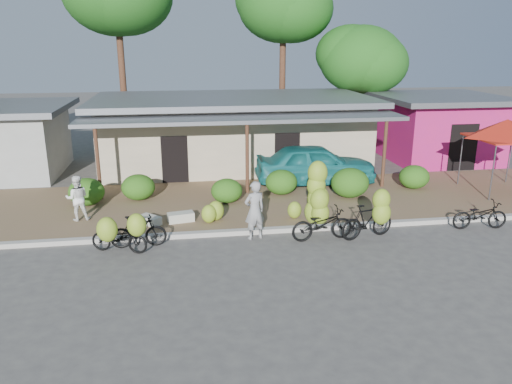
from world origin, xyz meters
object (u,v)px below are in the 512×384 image
at_px(bike_far_left, 117,236).
at_px(bystander, 77,198).
at_px(bike_left, 138,230).
at_px(sack_far, 150,220).
at_px(vendor, 255,210).
at_px(tree_center_right, 280,4).
at_px(sack_near, 181,217).
at_px(tree_near_right, 357,57).
at_px(bike_right, 371,218).
at_px(teal_van, 316,164).
at_px(red_canopy, 507,129).
at_px(bike_far_right, 480,215).
at_px(bike_center, 320,210).

bearing_deg(bike_far_left, bystander, 48.90).
xyz_separation_m(bike_left, sack_far, (0.24, 1.70, -0.31)).
height_order(bike_far_left, bike_left, bike_far_left).
distance_m(bike_left, vendor, 3.51).
xyz_separation_m(tree_center_right, vendor, (-3.70, -15.02, -6.95)).
bearing_deg(sack_near, bike_left, -124.30).
height_order(bike_far_left, vendor, vendor).
bearing_deg(tree_near_right, sack_near, -130.92).
bearing_deg(bike_left, vendor, -88.13).
relative_size(tree_center_right, bike_left, 5.93).
xyz_separation_m(bike_right, teal_van, (-0.12, 5.93, 0.25)).
bearing_deg(tree_center_right, sack_far, -117.07).
distance_m(bystander, teal_van, 9.47).
bearing_deg(bystander, teal_van, -168.12).
distance_m(red_canopy, sack_near, 12.92).
bearing_deg(bike_far_left, bike_left, -44.75).
xyz_separation_m(bike_far_right, bystander, (-12.93, 2.52, 0.41)).
bearing_deg(bike_left, teal_van, -53.35).
bearing_deg(vendor, tree_near_right, -138.11).
distance_m(tree_near_right, bystander, 17.62).
bearing_deg(bike_left, sack_far, -10.46).
bearing_deg(red_canopy, sack_near, -172.40).
relative_size(tree_near_right, vendor, 3.66).
relative_size(bike_far_right, teal_van, 0.37).
xyz_separation_m(bike_right, bike_far_right, (3.85, 0.34, -0.24)).
height_order(bike_far_right, sack_near, bike_far_right).
bearing_deg(bike_far_right, sack_near, 83.89).
bearing_deg(sack_far, bike_far_right, -9.26).
distance_m(bike_center, teal_van, 5.64).
bearing_deg(teal_van, sack_near, 125.39).
bearing_deg(sack_far, tree_near_right, 46.64).
distance_m(bike_left, bike_center, 5.49).
bearing_deg(teal_van, bike_center, 167.70).
height_order(sack_near, bystander, bystander).
distance_m(bike_far_left, vendor, 4.10).
relative_size(vendor, teal_van, 0.37).
distance_m(bike_center, vendor, 2.01).
bearing_deg(vendor, tree_center_right, -121.35).
bearing_deg(tree_center_right, teal_van, -92.02).
bearing_deg(red_canopy, sack_far, -172.45).
bearing_deg(sack_far, bike_left, -97.99).
relative_size(red_canopy, bike_far_left, 1.94).
relative_size(bike_right, sack_far, 2.55).
bearing_deg(bike_far_right, bike_left, 94.67).
relative_size(bike_left, vendor, 0.90).
xyz_separation_m(vendor, bystander, (-5.61, 2.23, -0.04)).
bearing_deg(bystander, sack_far, 154.38).
relative_size(bike_center, bike_right, 1.23).
xyz_separation_m(red_canopy, bike_right, (-6.88, -3.86, -1.90)).
xyz_separation_m(bike_left, bike_center, (5.48, 0.09, 0.32)).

